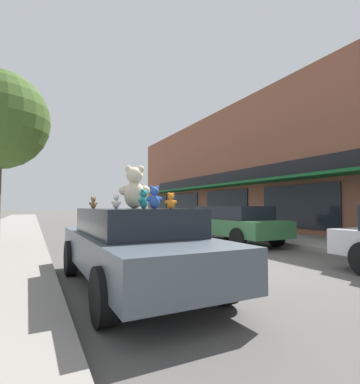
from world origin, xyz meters
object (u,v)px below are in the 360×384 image
teddy_bear_yellow (144,200)px  teddy_bear_brown (93,203)px  teddy_bear_orange (171,201)px  parked_car_far_center (232,222)px  teddy_bear_blue (154,198)px  teddy_bear_teal (144,199)px  plush_art_car (134,244)px  teddy_bear_white (116,202)px  teddy_bear_giant (134,188)px

teddy_bear_yellow → teddy_bear_brown: 0.99m
teddy_bear_orange → parked_car_far_center: teddy_bear_orange is taller
teddy_bear_orange → parked_car_far_center: (4.98, 5.34, -0.70)m
teddy_bear_orange → teddy_bear_yellow: 1.64m
teddy_bear_orange → teddy_bear_blue: teddy_bear_blue is taller
teddy_bear_teal → teddy_bear_blue: bearing=53.1°
plush_art_car → teddy_bear_orange: (0.23, -1.05, 0.73)m
plush_art_car → teddy_bear_blue: size_ratio=12.59×
teddy_bear_orange → teddy_bear_white: bearing=-55.3°
teddy_bear_blue → teddy_bear_yellow: bearing=-101.1°
teddy_bear_orange → teddy_bear_brown: (-0.83, 1.62, -0.01)m
teddy_bear_brown → teddy_bear_orange: bearing=111.0°
teddy_bear_white → teddy_bear_brown: teddy_bear_white is taller
plush_art_car → teddy_bear_white: 0.81m
plush_art_car → teddy_bear_teal: (0.15, -0.08, 0.78)m
teddy_bear_yellow → parked_car_far_center: teddy_bear_yellow is taller
plush_art_car → teddy_bear_yellow: (0.39, 0.58, 0.78)m
teddy_bear_white → parked_car_far_center: (5.47, 4.09, -0.70)m
plush_art_car → teddy_bear_white: teddy_bear_white is taller
teddy_bear_orange → teddy_bear_white: size_ratio=0.98×
teddy_bear_giant → teddy_bear_teal: bearing=111.4°
teddy_bear_blue → teddy_bear_teal: size_ratio=1.09×
teddy_bear_brown → teddy_bear_teal: 0.99m
plush_art_car → teddy_bear_teal: size_ratio=13.72×
teddy_bear_blue → teddy_bear_white: size_ratio=1.50×
plush_art_car → teddy_bear_yellow: bearing=55.4°
plush_art_car → teddy_bear_giant: 1.10m
teddy_bear_orange → plush_art_car: bearing=-64.5°
teddy_bear_orange → teddy_bear_giant: bearing=-73.2°
plush_art_car → teddy_bear_orange: teddy_bear_orange is taller
plush_art_car → teddy_bear_blue: teddy_bear_blue is taller
parked_car_far_center → teddy_bear_white: bearing=-143.3°
teddy_bear_blue → teddy_bear_white: teddy_bear_blue is taller
teddy_bear_white → teddy_bear_orange: bearing=148.5°
teddy_bear_giant → teddy_bear_yellow: (0.25, 0.17, -0.22)m
teddy_bear_orange → teddy_bear_white: teddy_bear_white is taller
plush_art_car → teddy_bear_brown: size_ratio=21.48×
teddy_bear_blue → teddy_bear_brown: bearing=-55.1°
teddy_bear_orange → teddy_bear_teal: size_ratio=0.71×
teddy_bear_brown → teddy_bear_white: bearing=126.1°
parked_car_far_center → teddy_bear_teal: bearing=-139.2°
teddy_bear_giant → teddy_bear_orange: (0.10, -1.46, -0.28)m
teddy_bear_giant → teddy_bear_teal: size_ratio=2.39×
teddy_bear_brown → parked_car_far_center: 6.93m
teddy_bear_yellow → teddy_bear_brown: teddy_bear_yellow is taller
plush_art_car → teddy_bear_giant: (0.14, 0.41, 1.01)m
teddy_bear_giant → teddy_bear_brown: (-0.73, 0.16, -0.29)m
teddy_bear_orange → teddy_bear_blue: 0.53m
plush_art_car → parked_car_far_center: parked_car_far_center is taller
teddy_bear_orange → parked_car_far_center: size_ratio=0.05×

